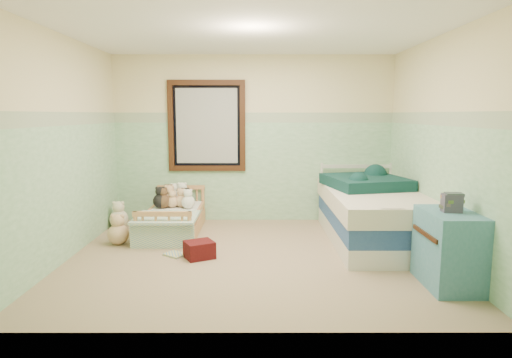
{
  "coord_description": "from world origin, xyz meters",
  "views": [
    {
      "loc": [
        0.04,
        -4.92,
        1.62
      ],
      "look_at": [
        0.04,
        0.35,
        0.85
      ],
      "focal_mm": 31.04,
      "sensor_mm": 36.0,
      "label": 1
    }
  ],
  "objects_px": {
    "twin_bed_frame": "(373,233)",
    "toddler_bed_frame": "(173,226)",
    "dresser": "(449,249)",
    "red_pillow": "(199,250)",
    "floor_book": "(175,255)",
    "plush_floor_cream": "(119,219)",
    "plush_floor_tan": "(118,234)"
  },
  "relations": [
    {
      "from": "toddler_bed_frame",
      "to": "dresser",
      "type": "distance_m",
      "value": 3.55
    },
    {
      "from": "twin_bed_frame",
      "to": "toddler_bed_frame",
      "type": "bearing_deg",
      "value": 170.61
    },
    {
      "from": "plush_floor_tan",
      "to": "red_pillow",
      "type": "bearing_deg",
      "value": -25.92
    },
    {
      "from": "red_pillow",
      "to": "plush_floor_cream",
      "type": "bearing_deg",
      "value": 134.54
    },
    {
      "from": "twin_bed_frame",
      "to": "red_pillow",
      "type": "height_order",
      "value": "twin_bed_frame"
    },
    {
      "from": "dresser",
      "to": "floor_book",
      "type": "bearing_deg",
      "value": 161.79
    },
    {
      "from": "toddler_bed_frame",
      "to": "red_pillow",
      "type": "bearing_deg",
      "value": -65.61
    },
    {
      "from": "plush_floor_tan",
      "to": "floor_book",
      "type": "relative_size",
      "value": 1.11
    },
    {
      "from": "plush_floor_cream",
      "to": "red_pillow",
      "type": "height_order",
      "value": "plush_floor_cream"
    },
    {
      "from": "plush_floor_cream",
      "to": "twin_bed_frame",
      "type": "relative_size",
      "value": 0.12
    },
    {
      "from": "plush_floor_cream",
      "to": "twin_bed_frame",
      "type": "height_order",
      "value": "plush_floor_cream"
    },
    {
      "from": "red_pillow",
      "to": "floor_book",
      "type": "distance_m",
      "value": 0.32
    },
    {
      "from": "plush_floor_cream",
      "to": "dresser",
      "type": "relative_size",
      "value": 0.37
    },
    {
      "from": "toddler_bed_frame",
      "to": "red_pillow",
      "type": "xyz_separation_m",
      "value": [
        0.5,
        -1.1,
        0.0
      ]
    },
    {
      "from": "dresser",
      "to": "twin_bed_frame",
      "type": "bearing_deg",
      "value": 101.95
    },
    {
      "from": "plush_floor_cream",
      "to": "plush_floor_tan",
      "type": "height_order",
      "value": "same"
    },
    {
      "from": "toddler_bed_frame",
      "to": "plush_floor_cream",
      "type": "xyz_separation_m",
      "value": [
        -0.83,
        0.25,
        0.04
      ]
    },
    {
      "from": "plush_floor_cream",
      "to": "plush_floor_tan",
      "type": "distance_m",
      "value": 0.86
    },
    {
      "from": "twin_bed_frame",
      "to": "dresser",
      "type": "height_order",
      "value": "dresser"
    },
    {
      "from": "toddler_bed_frame",
      "to": "plush_floor_cream",
      "type": "bearing_deg",
      "value": 163.25
    },
    {
      "from": "red_pillow",
      "to": "toddler_bed_frame",
      "type": "bearing_deg",
      "value": 114.39
    },
    {
      "from": "plush_floor_tan",
      "to": "floor_book",
      "type": "xyz_separation_m",
      "value": [
        0.79,
        -0.44,
        -0.12
      ]
    },
    {
      "from": "red_pillow",
      "to": "floor_book",
      "type": "height_order",
      "value": "red_pillow"
    },
    {
      "from": "twin_bed_frame",
      "to": "dresser",
      "type": "xyz_separation_m",
      "value": [
        0.31,
        -1.49,
        0.25
      ]
    },
    {
      "from": "plush_floor_cream",
      "to": "toddler_bed_frame",
      "type": "bearing_deg",
      "value": -16.75
    },
    {
      "from": "floor_book",
      "to": "dresser",
      "type": "bearing_deg",
      "value": 18.91
    },
    {
      "from": "red_pillow",
      "to": "floor_book",
      "type": "bearing_deg",
      "value": 163.93
    },
    {
      "from": "plush_floor_tan",
      "to": "twin_bed_frame",
      "type": "height_order",
      "value": "plush_floor_tan"
    },
    {
      "from": "plush_floor_tan",
      "to": "twin_bed_frame",
      "type": "relative_size",
      "value": 0.12
    },
    {
      "from": "twin_bed_frame",
      "to": "red_pillow",
      "type": "relative_size",
      "value": 7.13
    },
    {
      "from": "plush_floor_tan",
      "to": "red_pillow",
      "type": "height_order",
      "value": "plush_floor_tan"
    },
    {
      "from": "plush_floor_cream",
      "to": "red_pillow",
      "type": "relative_size",
      "value": 0.85
    }
  ]
}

